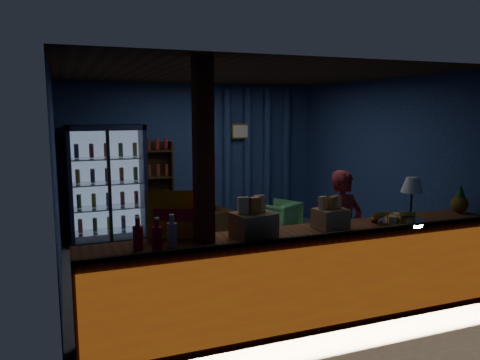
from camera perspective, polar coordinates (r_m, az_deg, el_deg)
The scene contains 19 objects.
ground at distance 6.63m, azimuth -0.24°, elevation -10.26°, with size 4.60×4.60×0.00m, color #515154.
room_walls at distance 6.30m, azimuth -0.24°, elevation 3.38°, with size 4.60×4.60×4.60m.
counter at distance 4.83m, azimuth 8.00°, elevation -11.64°, with size 4.40×0.57×0.99m.
support_post at distance 4.22m, azimuth -4.42°, elevation -2.93°, with size 0.16×0.16×2.60m, color maroon.
beverage_cooler at distance 7.90m, azimuth -15.88°, elevation -0.54°, with size 1.20×0.62×1.90m.
bottle_shelf at distance 8.18m, azimuth -9.99°, elevation -1.03°, with size 0.50×0.28×1.60m.
curtain_folds at distance 8.67m, azimuth 0.92°, elevation 3.01°, with size 1.74×0.14×2.50m.
framed_picture at distance 8.54m, azimuth 0.10°, elevation 5.96°, with size 0.36×0.04×0.28m.
shopkeeper at distance 5.67m, azimuth 12.47°, elevation -6.12°, with size 0.53×0.35×1.44m, color maroon.
green_chair at distance 8.15m, azimuth 4.69°, elevation -4.60°, with size 0.61×0.63×0.57m, color #5DBA67.
side_table at distance 7.99m, azimuth -2.73°, elevation -5.31°, with size 0.54×0.43×0.53m.
yellow_sign at distance 4.40m, azimuth -7.54°, elevation -4.18°, with size 0.56×0.28×0.44m.
soda_bottles at distance 4.11m, azimuth -10.22°, elevation -6.71°, with size 0.38×0.17×0.29m.
snack_box_left at distance 4.37m, azimuth 1.67°, elevation -5.33°, with size 0.42×0.36×0.39m.
snack_box_centre at distance 4.82m, azimuth 10.98°, elevation -4.46°, with size 0.34×0.29×0.33m.
pastry_tray at distance 5.27m, azimuth 19.16°, elevation -4.63°, with size 0.50×0.50×0.08m.
banana_bunches at distance 5.17m, azimuth 17.86°, elevation -4.20°, with size 0.49×0.29×0.16m.
table_lamp at distance 5.39m, azimuth 20.24°, elevation -0.76°, with size 0.24×0.24×0.47m.
pineapple at distance 5.97m, azimuth 25.22°, elevation -2.37°, with size 0.20×0.20×0.34m.
Camera 1 is at (-2.23, -5.86, 2.14)m, focal length 35.00 mm.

